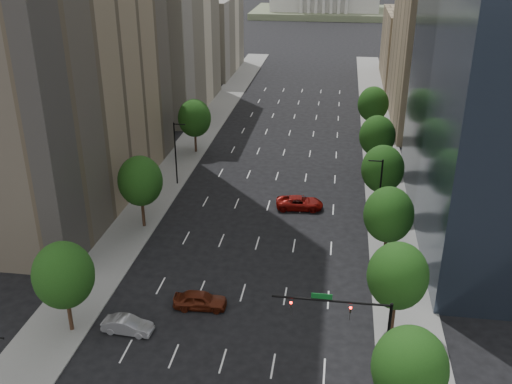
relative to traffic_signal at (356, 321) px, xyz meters
The scene contains 22 objects.
sidewalk_left 40.05m from the traffic_signal, 130.94° to the left, with size 6.00×200.00×0.15m, color slate.
sidewalk_right 30.84m from the traffic_signal, 80.59° to the left, with size 6.00×200.00×0.15m, color slate.
midrise_cream_left 82.12m from the traffic_signal, 115.95° to the left, with size 14.00×30.00×35.00m, color beige.
filler_left 111.86m from the traffic_signal, 108.53° to the left, with size 14.00×26.00×18.00m, color beige.
parking_tan_right 72.16m from the traffic_signal, 78.32° to the left, with size 14.00×30.00×30.00m, color #8C7759.
filler_right 104.05m from the traffic_signal, 82.00° to the left, with size 14.00×26.00×16.00m, color #8C7759.
tree_right_0 6.09m from the traffic_signal, 55.21° to the right, with size 5.20×5.20×8.39m.
tree_right_1 6.96m from the traffic_signal, 59.96° to the left, with size 5.20×5.20×8.75m.
tree_right_2 18.34m from the traffic_signal, 79.09° to the left, with size 5.20×5.20×8.61m.
tree_right_3 30.21m from the traffic_signal, 83.40° to the left, with size 5.20×5.20×8.89m.
tree_right_4 44.14m from the traffic_signal, 85.49° to the left, with size 5.20×5.20×8.46m.
tree_right_5 60.11m from the traffic_signal, 86.69° to the left, with size 5.20×5.20×8.75m.
tree_left_0 24.62m from the traffic_signal, behind, with size 5.20×5.20×8.75m.
tree_left_1 32.96m from the traffic_signal, 138.11° to the left, with size 5.20×5.20×8.97m.
tree_left_2 53.91m from the traffic_signal, 117.07° to the left, with size 5.20×5.20×8.68m.
streetlight_rn 25.17m from the traffic_signal, 83.37° to the left, with size 1.70×0.20×9.00m.
streetlight_ln 42.42m from the traffic_signal, 124.40° to the left, with size 1.70×0.20×9.00m.
traffic_signal is the anchor object (origin of this frame).
foothills 571.52m from the traffic_signal, 87.57° to the left, with size 720.00×413.00×263.00m.
car_maroon 16.27m from the traffic_signal, 153.61° to the left, with size 2.02×5.01×1.71m, color #541D0E.
car_silver 20.18m from the traffic_signal, behind, with size 1.57×4.50×1.48m, color #9A9B9F.
car_red_far 30.68m from the traffic_signal, 102.33° to the left, with size 2.75×5.96×1.66m, color maroon.
Camera 1 is at (8.17, -6.82, 32.22)m, focal length 40.52 mm.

